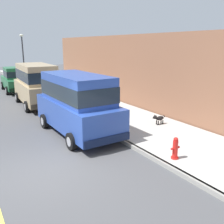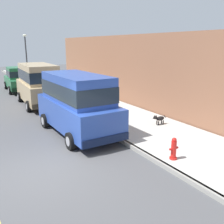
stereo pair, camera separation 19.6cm
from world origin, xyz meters
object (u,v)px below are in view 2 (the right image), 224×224
object	(u,v)px
car_blue_van	(77,101)
dog_black	(159,118)
car_tan_van	(38,83)
fire_hydrant	(174,149)
car_green_sedan	(19,79)
street_lamp	(26,53)

from	to	relation	value
car_blue_van	dog_black	world-z (taller)	car_blue_van
car_tan_van	fire_hydrant	bearing A→B (deg)	-81.98
dog_black	car_tan_van	bearing A→B (deg)	115.30
car_tan_van	fire_hydrant	world-z (taller)	car_tan_van
dog_black	car_blue_van	bearing A→B (deg)	161.28
car_blue_van	car_tan_van	world-z (taller)	same
dog_black	car_green_sedan	bearing A→B (deg)	104.92
street_lamp	car_blue_van	bearing A→B (deg)	-95.30
car_tan_van	car_green_sedan	bearing A→B (deg)	90.42
car_green_sedan	fire_hydrant	xyz separation A→B (m)	(1.50, -16.19, -0.51)
fire_hydrant	car_tan_van	bearing A→B (deg)	98.02
car_green_sedan	car_tan_van	bearing A→B (deg)	-89.58
dog_black	street_lamp	distance (m)	16.50
car_tan_van	car_green_sedan	xyz separation A→B (m)	(-0.04, 5.83, -0.41)
car_green_sedan	street_lamp	xyz separation A→B (m)	(1.40, 3.02, 1.92)
dog_black	street_lamp	size ratio (longest dim) A/B	0.17
car_tan_van	dog_black	bearing A→B (deg)	-64.70
car_tan_van	street_lamp	distance (m)	9.09
car_blue_van	car_tan_van	xyz separation A→B (m)	(0.03, 6.14, 0.00)
car_blue_van	car_green_sedan	size ratio (longest dim) A/B	1.06
car_blue_van	car_green_sedan	distance (m)	11.98
car_green_sedan	street_lamp	world-z (taller)	street_lamp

